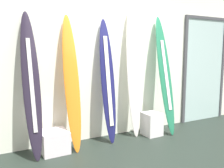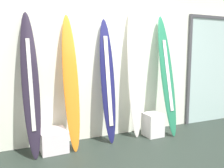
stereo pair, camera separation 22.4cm
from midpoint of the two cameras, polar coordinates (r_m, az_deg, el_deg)
ground at (r=3.48m, az=10.40°, el=-18.31°), size 8.00×8.00×0.04m
wall_back at (r=4.27m, az=0.92°, el=6.33°), size 7.20×0.20×2.80m
surfboard_charcoal at (r=3.53m, az=-17.30°, el=-0.09°), size 0.26×0.52×2.09m
surfboard_sunset at (r=3.66m, az=-8.14°, el=0.41°), size 0.24×0.47×2.08m
surfboard_navy at (r=3.92m, az=0.61°, el=0.51°), size 0.25×0.39×2.05m
surfboard_ivory at (r=4.20m, az=6.90°, el=2.37°), size 0.25×0.32×2.27m
surfboard_emerald at (r=4.44m, az=14.51°, el=1.88°), size 0.28×0.56×2.17m
display_block_left at (r=4.40m, az=11.27°, el=-9.56°), size 0.31×0.31×0.41m
display_block_center at (r=3.79m, az=-12.23°, el=-13.10°), size 0.40×0.40×0.33m
glass_door at (r=5.56m, az=23.51°, el=3.51°), size 1.21×0.06×2.25m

